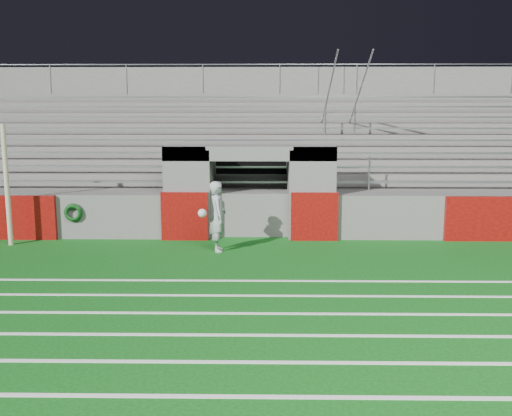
{
  "coord_description": "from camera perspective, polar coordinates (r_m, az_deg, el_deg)",
  "views": [
    {
      "loc": [
        0.42,
        -12.6,
        3.47
      ],
      "look_at": [
        0.2,
        1.8,
        1.1
      ],
      "focal_mm": 40.0,
      "sensor_mm": 36.0,
      "label": 1
    }
  ],
  "objects": [
    {
      "name": "ground",
      "position": [
        13.08,
        -1.0,
        -6.05
      ],
      "size": [
        90.0,
        90.0,
        0.0
      ],
      "primitive_type": "plane",
      "color": "#0D4E12",
      "rests_on": "ground"
    },
    {
      "name": "hose_coil",
      "position": [
        16.64,
        -17.81,
        -0.45
      ],
      "size": [
        0.53,
        0.14,
        0.53
      ],
      "color": "#0C3C12",
      "rests_on": "ground"
    },
    {
      "name": "field_markings",
      "position": [
        8.36,
        -2.15,
        -15.14
      ],
      "size": [
        28.0,
        8.09,
        0.01
      ],
      "color": "white",
      "rests_on": "ground"
    },
    {
      "name": "field_post",
      "position": [
        16.48,
        -23.65,
        2.09
      ],
      "size": [
        0.13,
        0.13,
        3.22
      ],
      "primitive_type": "cylinder",
      "color": "beige",
      "rests_on": "ground"
    },
    {
      "name": "stadium_structure",
      "position": [
        20.67,
        -0.3,
        3.86
      ],
      "size": [
        26.0,
        8.48,
        5.42
      ],
      "color": "#5A5855",
      "rests_on": "ground"
    },
    {
      "name": "goalkeeper_with_ball",
      "position": [
        14.54,
        -3.87,
        -0.84
      ],
      "size": [
        0.74,
        0.75,
        1.8
      ],
      "color": "#9EA1A7",
      "rests_on": "ground"
    }
  ]
}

